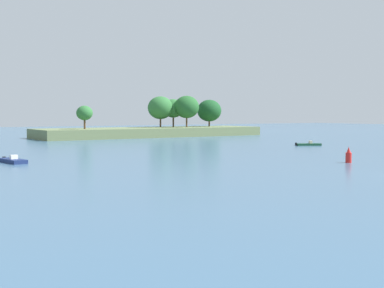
# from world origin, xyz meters

# --- Properties ---
(treeline_island) EXTENTS (58.77, 16.31, 10.62)m
(treeline_island) POSITION_xyz_m (22.14, 86.85, 3.08)
(treeline_island) COLOR #66754C
(treeline_island) RESTS_ON ground
(fishing_skiff) EXTENTS (4.69, 3.02, 0.88)m
(fishing_skiff) POSITION_xyz_m (25.80, 38.00, 0.22)
(fishing_skiff) COLOR #19472D
(fishing_skiff) RESTS_ON ground
(small_motorboat) EXTENTS (2.42, 5.40, 0.96)m
(small_motorboat) POSITION_xyz_m (-27.78, 34.00, 0.25)
(small_motorboat) COLOR navy
(small_motorboat) RESTS_ON ground
(channel_buoy_red) EXTENTS (0.70, 0.70, 1.90)m
(channel_buoy_red) POSITION_xyz_m (5.93, 12.26, 0.81)
(channel_buoy_red) COLOR red
(channel_buoy_red) RESTS_ON ground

